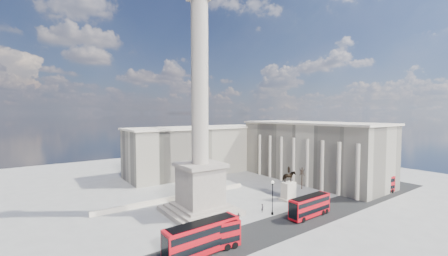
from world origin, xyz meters
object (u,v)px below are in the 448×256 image
(red_bus_a, at_px, (203,237))
(pedestrian_crossing, at_px, (239,217))
(red_bus_c, at_px, (310,206))
(victorian_lamp, at_px, (272,195))
(equestrian_statue, at_px, (289,188))
(pedestrian_standing, at_px, (311,201))
(nelsons_column, at_px, (200,153))
(red_bus_d, at_px, (378,185))
(red_bus_b, at_px, (206,237))
(pedestrian_walking, at_px, (262,208))

(red_bus_a, bearing_deg, pedestrian_crossing, 26.47)
(red_bus_c, height_order, victorian_lamp, victorian_lamp)
(equestrian_statue, height_order, pedestrian_standing, equestrian_statue)
(nelsons_column, xyz_separation_m, red_bus_d, (45.05, -15.77, -10.53))
(red_bus_a, xyz_separation_m, red_bus_b, (0.81, 0.17, -0.25))
(red_bus_a, height_order, pedestrian_crossing, red_bus_a)
(red_bus_d, distance_m, equestrian_statue, 25.15)
(equestrian_statue, relative_size, pedestrian_walking, 4.62)
(red_bus_d, xyz_separation_m, pedestrian_walking, (-33.91, 8.25, -1.49))
(red_bus_c, height_order, pedestrian_crossing, red_bus_c)
(red_bus_c, distance_m, pedestrian_standing, 8.05)
(red_bus_b, height_order, red_bus_c, red_bus_b)
(equestrian_statue, distance_m, pedestrian_crossing, 19.05)
(nelsons_column, bearing_deg, pedestrian_walking, -34.02)
(nelsons_column, distance_m, pedestrian_standing, 28.71)
(red_bus_b, height_order, pedestrian_walking, red_bus_b)
(red_bus_c, xyz_separation_m, red_bus_d, (27.76, -0.58, 0.11))
(pedestrian_standing, bearing_deg, red_bus_d, 132.09)
(red_bus_a, bearing_deg, pedestrian_standing, 6.32)
(pedestrian_walking, distance_m, pedestrian_standing, 12.98)
(red_bus_b, xyz_separation_m, pedestrian_crossing, (11.48, 6.42, -1.47))
(nelsons_column, height_order, victorian_lamp, nelsons_column)
(red_bus_d, xyz_separation_m, pedestrian_crossing, (-41.39, 7.15, -1.51))
(nelsons_column, distance_m, red_bus_b, 19.97)
(red_bus_d, bearing_deg, pedestrian_walking, 173.65)
(nelsons_column, height_order, pedestrian_walking, nelsons_column)
(nelsons_column, distance_m, equestrian_statue, 24.95)
(red_bus_b, bearing_deg, red_bus_d, 6.83)
(red_bus_c, bearing_deg, pedestrian_walking, 127.61)
(red_bus_a, bearing_deg, pedestrian_walking, 19.50)
(equestrian_statue, xyz_separation_m, pedestrian_walking, (-11.14, -2.42, -2.00))
(red_bus_d, height_order, victorian_lamp, victorian_lamp)
(victorian_lamp, xyz_separation_m, pedestrian_walking, (-0.58, 2.40, -3.38))
(pedestrian_standing, relative_size, pedestrian_crossing, 0.88)
(red_bus_c, relative_size, pedestrian_standing, 6.99)
(red_bus_d, xyz_separation_m, victorian_lamp, (-33.32, 5.85, 1.89))
(red_bus_c, bearing_deg, equestrian_statue, 62.56)
(victorian_lamp, bearing_deg, red_bus_c, -43.44)
(victorian_lamp, xyz_separation_m, pedestrian_standing, (12.02, -0.70, -3.51))
(nelsons_column, distance_m, pedestrian_walking, 18.03)
(victorian_lamp, bearing_deg, pedestrian_standing, -3.35)
(nelsons_column, relative_size, victorian_lamp, 6.85)
(nelsons_column, height_order, red_bus_d, nelsons_column)
(pedestrian_walking, relative_size, pedestrian_standing, 1.17)
(equestrian_statue, bearing_deg, pedestrian_walking, -167.75)
(pedestrian_walking, bearing_deg, pedestrian_crossing, 165.89)
(red_bus_a, relative_size, equestrian_statue, 1.47)
(pedestrian_walking, relative_size, pedestrian_crossing, 1.03)
(nelsons_column, distance_m, pedestrian_crossing, 15.25)
(red_bus_c, bearing_deg, red_bus_a, 178.94)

